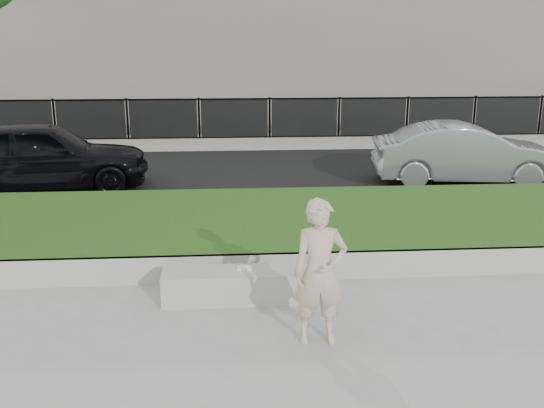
{
  "coord_description": "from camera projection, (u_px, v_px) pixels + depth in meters",
  "views": [
    {
      "loc": [
        0.26,
        -6.98,
        3.29
      ],
      "look_at": [
        0.87,
        1.2,
        1.08
      ],
      "focal_mm": 40.0,
      "sensor_mm": 36.0,
      "label": 1
    }
  ],
  "objects": [
    {
      "name": "ground",
      "position": [
        210.0,
        314.0,
        7.56
      ],
      "size": [
        90.0,
        90.0,
        0.0
      ],
      "primitive_type": "plane",
      "color": "gray",
      "rests_on": "ground"
    },
    {
      "name": "grass_bank",
      "position": [
        214.0,
        227.0,
        10.4
      ],
      "size": [
        34.0,
        4.0,
        0.4
      ],
      "primitive_type": "cube",
      "color": "black",
      "rests_on": "ground"
    },
    {
      "name": "grass_kerb",
      "position": [
        211.0,
        269.0,
        8.51
      ],
      "size": [
        34.0,
        0.08,
        0.4
      ],
      "primitive_type": "cube",
      "color": "#9F9D95",
      "rests_on": "ground"
    },
    {
      "name": "street",
      "position": [
        218.0,
        172.0,
        15.74
      ],
      "size": [
        34.0,
        7.0,
        0.04
      ],
      "primitive_type": "cube",
      "color": "black",
      "rests_on": "ground"
    },
    {
      "name": "far_pavement",
      "position": [
        219.0,
        142.0,
        20.06
      ],
      "size": [
        34.0,
        3.0,
        0.12
      ],
      "primitive_type": "cube",
      "color": "gray",
      "rests_on": "ground"
    },
    {
      "name": "iron_fence",
      "position": [
        219.0,
        132.0,
        18.98
      ],
      "size": [
        32.0,
        0.3,
        1.5
      ],
      "color": "slate",
      "rests_on": "far_pavement"
    },
    {
      "name": "building_facade",
      "position": [
        218.0,
        0.0,
        25.52
      ],
      "size": [
        34.0,
        10.0,
        10.0
      ],
      "primitive_type": "cube",
      "color": "slate",
      "rests_on": "ground"
    },
    {
      "name": "stone_bench",
      "position": [
        240.0,
        285.0,
        7.92
      ],
      "size": [
        2.01,
        0.5,
        0.41
      ],
      "primitive_type": "cube",
      "color": "#9F9D95",
      "rests_on": "ground"
    },
    {
      "name": "man",
      "position": [
        320.0,
        272.0,
        6.67
      ],
      "size": [
        0.61,
        0.41,
        1.66
      ],
      "primitive_type": "imported",
      "rotation": [
        0.0,
        0.0,
        0.02
      ],
      "color": "beige",
      "rests_on": "ground"
    },
    {
      "name": "book",
      "position": [
        245.0,
        268.0,
        7.92
      ],
      "size": [
        0.19,
        0.14,
        0.02
      ],
      "primitive_type": "cube",
      "rotation": [
        0.0,
        0.0,
        -0.0
      ],
      "color": "white",
      "rests_on": "stone_bench"
    },
    {
      "name": "car_dark",
      "position": [
        42.0,
        155.0,
        13.53
      ],
      "size": [
        4.85,
        2.47,
        1.58
      ],
      "primitive_type": "imported",
      "rotation": [
        0.0,
        0.0,
        1.71
      ],
      "color": "black",
      "rests_on": "street"
    },
    {
      "name": "car_silver",
      "position": [
        466.0,
        154.0,
        14.16
      ],
      "size": [
        4.45,
        2.03,
        1.41
      ],
      "primitive_type": "imported",
      "rotation": [
        0.0,
        0.0,
        1.44
      ],
      "color": "gray",
      "rests_on": "street"
    }
  ]
}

